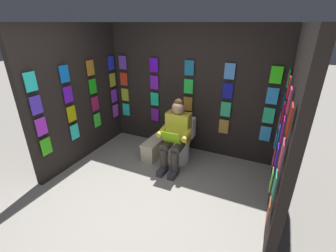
% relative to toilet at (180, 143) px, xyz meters
% --- Properties ---
extents(ground_plane, '(30.00, 30.00, 0.00)m').
position_rel_toilet_xyz_m(ground_plane, '(0.04, 1.62, -0.33)').
color(ground_plane, gray).
extents(display_wall_back, '(3.30, 0.14, 2.32)m').
position_rel_toilet_xyz_m(display_wall_back, '(0.04, -0.52, 0.83)').
color(display_wall_back, black).
rests_on(display_wall_back, ground).
extents(display_wall_left, '(0.14, 2.10, 2.32)m').
position_rel_toilet_xyz_m(display_wall_left, '(-1.60, 0.58, 0.83)').
color(display_wall_left, black).
rests_on(display_wall_left, ground).
extents(display_wall_right, '(0.14, 2.10, 2.32)m').
position_rel_toilet_xyz_m(display_wall_right, '(1.69, 0.58, 0.83)').
color(display_wall_right, black).
rests_on(display_wall_right, ground).
extents(toilet, '(0.41, 0.56, 0.77)m').
position_rel_toilet_xyz_m(toilet, '(0.00, 0.00, 0.00)').
color(toilet, white).
rests_on(toilet, ground).
extents(person_reading, '(0.53, 0.68, 1.19)m').
position_rel_toilet_xyz_m(person_reading, '(-0.00, 0.23, 0.27)').
color(person_reading, gold).
rests_on(person_reading, ground).
extents(comic_longbox_near, '(0.28, 0.74, 0.33)m').
position_rel_toilet_xyz_m(comic_longbox_near, '(0.47, 0.05, -0.16)').
color(comic_longbox_near, beige).
rests_on(comic_longbox_near, ground).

